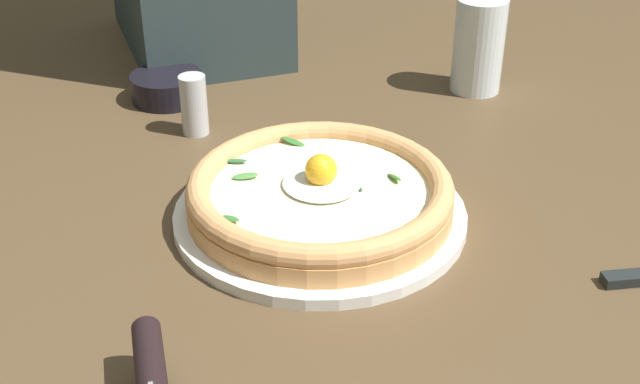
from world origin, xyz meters
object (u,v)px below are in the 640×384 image
object	(u,v)px
side_bowl	(167,87)
drinking_glass	(478,52)
pepper_shaker	(194,105)
pizza	(320,192)

from	to	relation	value
side_bowl	drinking_glass	distance (m)	0.41
side_bowl	pepper_shaker	distance (m)	0.11
side_bowl	pepper_shaker	xyz separation A→B (m)	(-0.11, -0.02, 0.02)
side_bowl	pizza	bearing A→B (deg)	-163.37
pizza	side_bowl	size ratio (longest dim) A/B	2.81
pizza	drinking_glass	bearing A→B (deg)	-50.18
side_bowl	pepper_shaker	world-z (taller)	pepper_shaker
side_bowl	drinking_glass	xyz separation A→B (m)	(-0.09, -0.40, 0.04)
pizza	side_bowl	distance (m)	0.36
pizza	side_bowl	world-z (taller)	pizza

